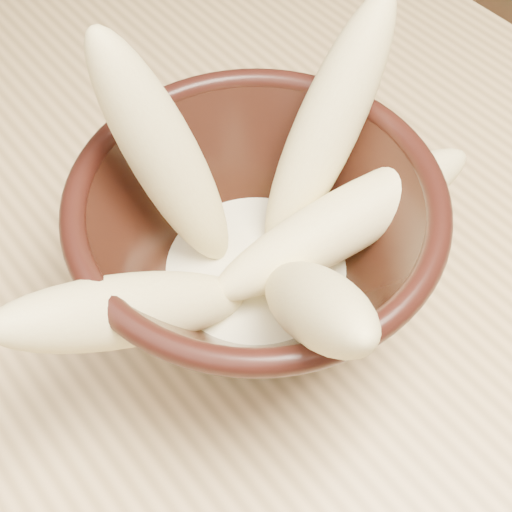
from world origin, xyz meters
The scene contains 7 objects.
bowl centered at (0.23, -0.12, 0.82)m, with size 0.21×0.21×0.11m.
milk_puddle centered at (0.23, -0.12, 0.79)m, with size 0.12×0.12×0.02m, color #F9F1C8.
banana_upright centered at (0.20, -0.07, 0.87)m, with size 0.04×0.04×0.16m, color #E6CE88.
banana_left centered at (0.14, -0.12, 0.84)m, with size 0.04×0.04×0.16m, color #E6CE88.
banana_right centered at (0.30, -0.10, 0.85)m, with size 0.04×0.04×0.17m, color #E6CE88.
banana_across centered at (0.27, -0.14, 0.83)m, with size 0.04×0.04×0.17m, color #E6CE88.
banana_front centered at (0.21, -0.18, 0.85)m, with size 0.04×0.04×0.16m, color #E6CE88.
Camera 1 is at (0.07, -0.31, 1.15)m, focal length 50.00 mm.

